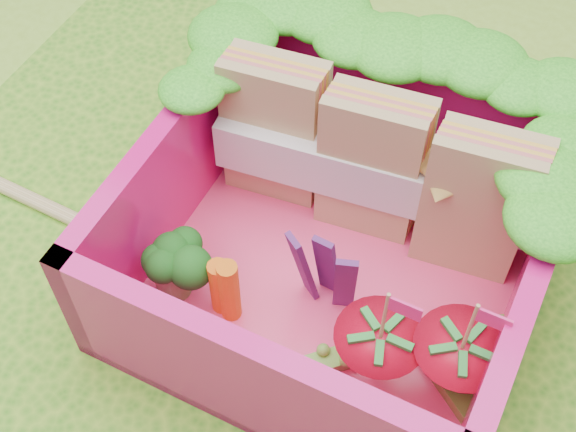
% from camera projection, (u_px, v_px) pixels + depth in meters
% --- Properties ---
extents(ground, '(14.00, 14.00, 0.00)m').
position_uv_depth(ground, '(221.00, 273.00, 2.90)').
color(ground, '#86B733').
rests_on(ground, ground).
extents(placemat, '(2.60, 2.60, 0.03)m').
position_uv_depth(placemat, '(221.00, 271.00, 2.89)').
color(placemat, '#469321').
rests_on(placemat, ground).
extents(bento_floor, '(1.30, 1.30, 0.05)m').
position_uv_depth(bento_floor, '(337.00, 273.00, 2.84)').
color(bento_floor, '#FF417B').
rests_on(bento_floor, placemat).
extents(bento_box, '(1.30, 1.30, 0.55)m').
position_uv_depth(bento_box, '(340.00, 233.00, 2.64)').
color(bento_box, '#E01277').
rests_on(bento_box, placemat).
extents(lettuce_ruffle, '(1.43, 0.77, 0.11)m').
position_uv_depth(lettuce_ruffle, '(404.00, 70.00, 2.62)').
color(lettuce_ruffle, '#208F1A').
rests_on(lettuce_ruffle, bento_box).
extents(sandwich_stack, '(1.11, 0.30, 0.61)m').
position_uv_depth(sandwich_stack, '(374.00, 166.00, 2.71)').
color(sandwich_stack, tan).
rests_on(sandwich_stack, bento_floor).
extents(broccoli, '(0.33, 0.33, 0.25)m').
position_uv_depth(broccoli, '(169.00, 260.00, 2.63)').
color(broccoli, '#68A24E').
rests_on(broccoli, bento_floor).
extents(carrot_sticks, '(0.11, 0.08, 0.28)m').
position_uv_depth(carrot_sticks, '(225.00, 289.00, 2.62)').
color(carrot_sticks, orange).
rests_on(carrot_sticks, bento_floor).
extents(purple_wedges, '(0.22, 0.08, 0.38)m').
position_uv_depth(purple_wedges, '(325.00, 272.00, 2.59)').
color(purple_wedges, '#431751').
rests_on(purple_wedges, bento_floor).
extents(strawberry_left, '(0.28, 0.28, 0.52)m').
position_uv_depth(strawberry_left, '(377.00, 357.00, 2.46)').
color(strawberry_left, red).
rests_on(strawberry_left, bento_floor).
extents(strawberry_right, '(0.29, 0.29, 0.53)m').
position_uv_depth(strawberry_right, '(454.00, 368.00, 2.43)').
color(strawberry_right, red).
rests_on(strawberry_right, bento_floor).
extents(snap_peas, '(0.65, 0.55, 0.05)m').
position_uv_depth(snap_peas, '(418.00, 358.00, 2.59)').
color(snap_peas, '#62AF37').
rests_on(snap_peas, bento_floor).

